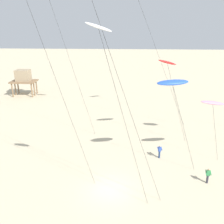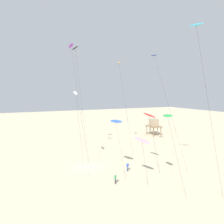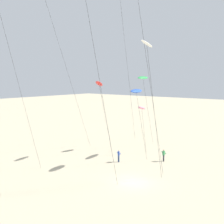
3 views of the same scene
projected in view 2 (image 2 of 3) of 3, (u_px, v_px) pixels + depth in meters
The scene contains 14 objects.
ground_plane at pixel (87, 167), 43.81m from camera, with size 260.00×260.00×0.00m, color beige.
kite_blue at pixel (116, 121), 39.12m from camera, with size 4.88×1.71×10.16m.
kite_red at pixel (149, 115), 41.47m from camera, with size 4.64×1.94×11.17m.
kite_pink at pixel (142, 141), 35.94m from camera, with size 3.24×1.91×7.53m.
kite_white at pixel (76, 94), 42.02m from camera, with size 5.07×0.70×15.35m.
kite_orange at pixel (119, 64), 54.94m from camera, with size 7.50×1.17×22.90m.
kite_navy at pixel (155, 58), 47.43m from camera, with size 11.16×1.27×23.35m.
kite_cyan at pixel (197, 29), 33.71m from camera, with size 6.87×1.44×25.73m.
kite_purple at pixel (71, 48), 43.93m from camera, with size 9.77×1.18×24.91m.
kite_black at pixel (75, 50), 49.26m from camera, with size 8.57×1.24×25.48m.
kite_green at pixel (168, 116), 33.19m from camera, with size 5.30×1.01×11.85m.
kite_flyer_nearest at pixel (128, 166), 41.35m from camera, with size 0.70×0.69×1.67m.
kite_flyer_middle at pixel (115, 179), 35.62m from camera, with size 0.56×0.54×1.67m.
stilt_house at pixel (154, 124), 75.25m from camera, with size 5.30×3.71×5.65m.
Camera 2 is at (40.68, -13.51, 15.18)m, focal length 34.68 mm.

